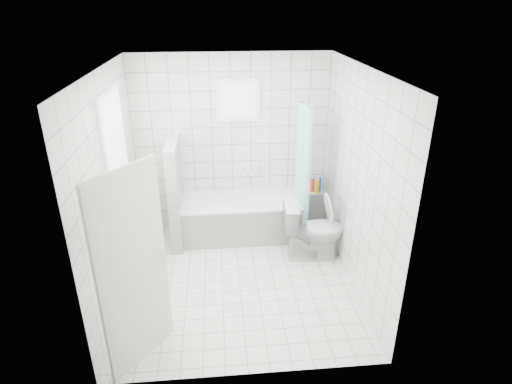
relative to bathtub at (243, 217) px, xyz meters
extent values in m
plane|color=white|center=(-0.13, -1.12, -0.29)|extent=(3.00, 3.00, 0.00)
plane|color=white|center=(-0.13, -1.12, 2.31)|extent=(3.00, 3.00, 0.00)
cube|color=white|center=(-0.13, 0.38, 1.01)|extent=(2.80, 0.02, 2.60)
cube|color=white|center=(-0.13, -2.62, 1.01)|extent=(2.80, 0.02, 2.60)
cube|color=white|center=(-1.53, -1.12, 1.01)|extent=(0.02, 3.00, 2.60)
cube|color=white|center=(1.27, -1.12, 1.01)|extent=(0.02, 3.00, 2.60)
cube|color=white|center=(-1.48, -0.82, 1.31)|extent=(0.01, 0.90, 1.40)
cube|color=white|center=(-0.03, 0.33, 1.66)|extent=(0.50, 0.01, 0.50)
cube|color=white|center=(-1.44, -0.82, 0.57)|extent=(0.18, 1.02, 0.08)
cube|color=silver|center=(-1.14, -2.28, 0.71)|extent=(0.51, 0.67, 2.00)
cube|color=white|center=(0.00, 0.00, -0.02)|extent=(1.75, 0.75, 0.55)
cube|color=white|center=(0.00, 0.00, 0.27)|extent=(1.77, 0.77, 0.03)
cube|color=white|center=(-0.95, -0.05, 0.46)|extent=(0.15, 0.85, 1.50)
cube|color=white|center=(1.10, 0.25, -0.02)|extent=(0.40, 0.24, 0.55)
imported|color=silver|center=(0.90, -0.68, 0.12)|extent=(0.83, 0.51, 0.82)
cylinder|color=silver|center=(0.82, -0.02, 1.71)|extent=(0.02, 0.80, 0.02)
cube|color=silver|center=(0.10, 0.33, 0.56)|extent=(0.18, 0.06, 0.06)
imported|color=white|center=(-1.43, -0.69, 0.76)|extent=(0.16, 0.16, 0.29)
imported|color=#D75373|center=(-1.43, -1.14, 0.76)|extent=(0.16, 0.16, 0.30)
imported|color=#C3619E|center=(-1.43, -0.52, 0.71)|extent=(0.10, 0.10, 0.20)
imported|color=silver|center=(-1.43, -0.89, 0.70)|extent=(0.19, 0.19, 0.17)
cylinder|color=#164CB7|center=(1.18, 0.26, 0.37)|extent=(0.06, 0.06, 0.22)
cylinder|color=#F2451C|center=(1.08, 0.26, 0.37)|extent=(0.06, 0.06, 0.22)
cylinder|color=yellow|center=(1.14, 0.19, 0.37)|extent=(0.06, 0.06, 0.22)
camera|label=1|loc=(-0.33, -5.59, 2.97)|focal=30.00mm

